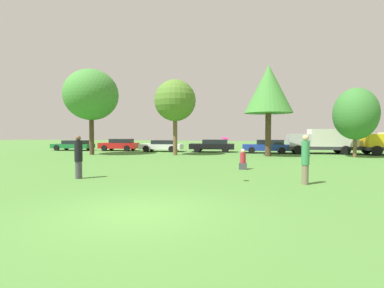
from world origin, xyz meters
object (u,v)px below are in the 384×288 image
frisbee (225,138)px  parked_car_white (162,145)px  parked_car_red (119,145)px  parked_car_blue (267,146)px  person_catcher (305,159)px  bystander_sitting (243,161)px  tree_3 (356,114)px  delivery_truck_silver (323,140)px  parked_car_black (213,145)px  tree_2 (269,90)px  person_thrower (79,157)px  tree_1 (175,101)px  tree_0 (91,95)px  parked_car_green (74,145)px

frisbee → parked_car_white: 19.32m
parked_car_red → frisbee: bearing=124.3°
parked_car_blue → person_catcher: bearing=90.3°
bystander_sitting → tree_3: (8.30, 9.56, 2.98)m
bystander_sitting → delivery_truck_silver: bearing=63.3°
person_catcher → parked_car_black: size_ratio=0.42×
tree_2 → parked_car_blue: 6.14m
parked_car_white → person_thrower: bearing=94.1°
person_thrower → parked_car_blue: person_thrower is taller
tree_2 → parked_car_white: bearing=160.1°
tree_1 → tree_3: (14.55, 0.94, -1.27)m
tree_1 → parked_car_white: (-2.63, 4.26, -4.09)m
person_thrower → tree_1: size_ratio=0.28×
frisbee → tree_0: 18.10m
tree_2 → tree_0: bearing=-173.9°
parked_car_white → person_catcher: bearing=121.2°
tree_2 → parked_car_black: 8.33m
tree_1 → person_thrower: bearing=-92.1°
tree_0 → tree_2: bearing=6.1°
tree_3 → delivery_truck_silver: (-1.63, 3.70, -2.20)m
parked_car_white → delivery_truck_silver: bearing=178.6°
person_catcher → parked_car_blue: person_catcher is taller
parked_car_black → delivery_truck_silver: (10.33, -0.13, 0.56)m
parked_car_green → parked_car_black: (15.32, 0.85, 0.08)m
parked_car_green → parked_car_black: size_ratio=0.98×
person_catcher → tree_3: bearing=-116.8°
tree_3 → tree_0: bearing=-174.5°
parked_car_red → parked_car_black: 10.11m
bystander_sitting → delivery_truck_silver: size_ratio=0.17×
person_thrower → tree_2: size_ratio=0.25×
parked_car_green → parked_car_black: 15.34m
tree_0 → tree_3: bearing=5.5°
bystander_sitting → parked_car_green: 22.76m
frisbee → parked_car_white: (-8.41, 17.36, -1.13)m
tree_3 → parked_car_green: bearing=173.7°
frisbee → tree_2: (2.07, 13.57, 3.74)m
person_catcher → delivery_truck_silver: bearing=-107.3°
person_catcher → frisbee: 3.14m
tree_1 → tree_2: 7.90m
frisbee → parked_car_blue: frisbee is taller
person_catcher → delivery_truck_silver: 17.82m
parked_car_green → delivery_truck_silver: delivery_truck_silver is taller
person_thrower → parked_car_white: size_ratio=0.42×
tree_0 → tree_2: 15.30m
bystander_sitting → parked_car_white: bearing=124.6°
parked_car_white → parked_car_black: 5.24m
person_thrower → parked_car_red: 19.16m
frisbee → delivery_truck_silver: delivery_truck_silver is taller
person_thrower → parked_car_white: person_thrower is taller
parked_car_red → parked_car_blue: bearing=176.4°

